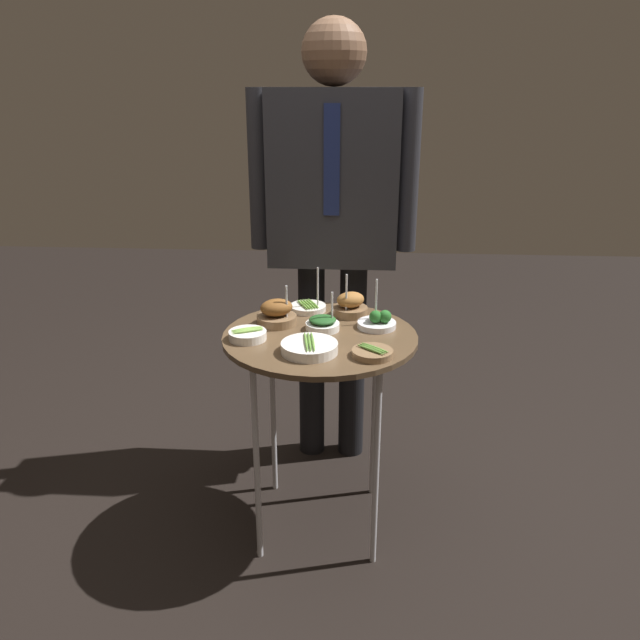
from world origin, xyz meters
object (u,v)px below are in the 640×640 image
at_px(bowl_roast_center, 350,305).
at_px(waiter_figure, 333,200).
at_px(bowl_broccoli_mid_right, 378,321).
at_px(serving_cart, 320,351).
at_px(bowl_roast_front_center, 277,314).
at_px(bowl_asparagus_back_right, 248,335).
at_px(bowl_spinach_near_rim, 323,324).
at_px(bowl_asparagus_back_left, 372,353).
at_px(bowl_asparagus_far_rim, 309,347).
at_px(bowl_asparagus_front_right, 308,307).

xyz_separation_m(bowl_roast_center, waiter_figure, (-0.08, 0.30, 0.32)).
bearing_deg(bowl_broccoli_mid_right, bowl_roast_center, 128.94).
height_order(serving_cart, bowl_roast_front_center, bowl_roast_front_center).
distance_m(serving_cart, bowl_roast_center, 0.23).
xyz_separation_m(bowl_asparagus_back_right, waiter_figure, (0.25, 0.55, 0.34)).
bearing_deg(bowl_broccoli_mid_right, bowl_spinach_near_rim, -169.71).
bearing_deg(bowl_asparagus_back_left, waiter_figure, 103.05).
bearing_deg(bowl_broccoli_mid_right, bowl_asparagus_back_right, -162.42).
bearing_deg(waiter_figure, bowl_spinach_near_rim, -91.41).
xyz_separation_m(bowl_spinach_near_rim, bowl_asparagus_far_rim, (-0.03, -0.19, -0.01)).
bearing_deg(bowl_spinach_near_rim, bowl_asparagus_far_rim, -98.49).
bearing_deg(bowl_spinach_near_rim, bowl_roast_center, 59.41).
bearing_deg(bowl_asparagus_back_right, bowl_asparagus_far_rim, -24.02).
xyz_separation_m(bowl_spinach_near_rim, bowl_asparagus_front_right, (-0.06, 0.19, -0.01)).
xyz_separation_m(serving_cart, waiter_figure, (0.02, 0.49, 0.41)).
bearing_deg(bowl_asparagus_far_rim, bowl_asparagus_front_right, 95.45).
bearing_deg(waiter_figure, bowl_asparagus_front_right, -106.28).
distance_m(serving_cart, bowl_asparagus_front_right, 0.25).
height_order(bowl_roast_center, bowl_asparagus_back_right, bowl_roast_center).
bearing_deg(bowl_spinach_near_rim, bowl_broccoli_mid_right, 10.29).
relative_size(serving_cart, bowl_roast_center, 4.69).
relative_size(bowl_roast_center, waiter_figure, 0.09).
bearing_deg(bowl_asparagus_back_left, bowl_spinach_near_rim, 128.13).
xyz_separation_m(bowl_asparagus_far_rim, bowl_broccoli_mid_right, (0.21, 0.22, 0.01)).
height_order(bowl_asparagus_back_right, bowl_roast_front_center, bowl_roast_front_center).
distance_m(serving_cart, bowl_asparagus_back_left, 0.25).
bearing_deg(bowl_broccoli_mid_right, waiter_figure, 112.56).
height_order(bowl_spinach_near_rim, waiter_figure, waiter_figure).
bearing_deg(bowl_spinach_near_rim, waiter_figure, 88.59).
bearing_deg(bowl_roast_front_center, waiter_figure, 67.08).
bearing_deg(bowl_asparagus_front_right, waiter_figure, 73.72).
bearing_deg(bowl_asparagus_front_right, bowl_spinach_near_rim, -70.99).
relative_size(bowl_roast_front_center, bowl_asparagus_front_right, 0.87).
xyz_separation_m(serving_cart, bowl_roast_front_center, (-0.15, 0.08, 0.10)).
bearing_deg(bowl_roast_center, bowl_roast_front_center, -156.83).
relative_size(bowl_asparagus_back_right, bowl_broccoli_mid_right, 0.77).
distance_m(bowl_asparagus_back_left, waiter_figure, 0.75).
bearing_deg(bowl_roast_center, bowl_asparagus_far_rim, -108.96).
distance_m(bowl_roast_center, bowl_asparagus_back_left, 0.37).
distance_m(bowl_asparagus_back_right, bowl_asparagus_back_left, 0.41).
distance_m(bowl_asparagus_back_right, bowl_asparagus_far_rim, 0.23).
bearing_deg(bowl_asparagus_far_rim, waiter_figure, 86.45).
height_order(bowl_roast_center, bowl_broccoli_mid_right, same).
bearing_deg(bowl_asparagus_front_right, bowl_roast_front_center, -123.36).
relative_size(serving_cart, bowl_asparagus_back_left, 5.98).
distance_m(bowl_spinach_near_rim, bowl_asparagus_far_rim, 0.19).
height_order(serving_cart, bowl_broccoli_mid_right, bowl_broccoli_mid_right).
bearing_deg(bowl_spinach_near_rim, bowl_asparagus_back_right, -157.12).
bearing_deg(bowl_roast_center, bowl_asparagus_back_right, -142.41).
bearing_deg(waiter_figure, bowl_roast_front_center, -112.92).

